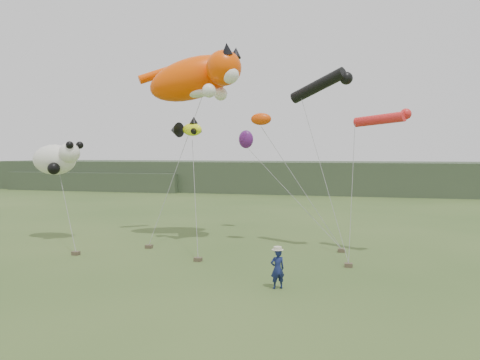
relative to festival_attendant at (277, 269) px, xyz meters
name	(u,v)px	position (x,y,z in m)	size (l,w,h in m)	color
ground	(230,284)	(-1.95, 0.16, -0.77)	(120.00, 120.00, 0.00)	#385123
headland	(294,177)	(-5.07, 44.84, 1.15)	(90.00, 13.00, 4.00)	#2D3D28
festival_attendant	(277,269)	(0.00, 0.00, 0.00)	(0.56, 0.37, 1.55)	#151F51
sandbag_anchors	(220,255)	(-3.74, 4.84, -0.68)	(13.99, 4.24, 0.19)	brown
cat_kite	(200,77)	(-6.21, 9.11, 8.97)	(7.20, 4.18, 3.86)	#FF4B00
fish_kite	(186,129)	(-6.64, 7.88, 5.81)	(2.41, 1.59, 1.17)	#EEFF17
tube_kites	(344,96)	(2.26, 7.52, 7.39)	(6.26, 2.51, 3.02)	black
panda_kite	(57,159)	(-14.48, 6.92, 4.10)	(3.20, 2.07, 1.99)	white
misc_kites	(252,132)	(-3.53, 11.34, 5.77)	(3.05, 5.34, 1.96)	#ED4807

